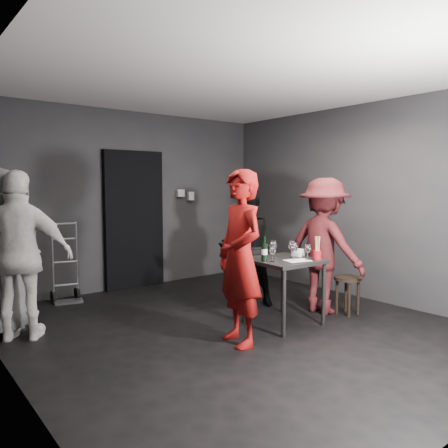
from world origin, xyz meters
TOP-DOWN VIEW (x-y plane):
  - floor at (0.00, 0.00)m, footprint 4.50×5.00m
  - ceiling at (0.00, 0.00)m, footprint 4.50×5.00m
  - wall_back at (0.00, 2.50)m, footprint 4.50×0.04m
  - wall_left at (-2.25, 0.00)m, footprint 0.04×5.00m
  - wall_right at (2.25, 0.00)m, footprint 0.04×5.00m
  - doorway at (0.00, 2.44)m, footprint 0.95×0.10m
  - wallbox_upper at (0.85, 2.45)m, footprint 0.12×0.06m
  - wallbox_lower at (1.05, 2.45)m, footprint 0.10×0.06m
  - hand_truck at (-1.12, 2.25)m, footprint 0.36×0.32m
  - tasting_table at (0.52, -0.23)m, footprint 0.72×0.72m
  - stool at (1.40, -0.47)m, footprint 0.33×0.33m
  - server_red at (-0.27, -0.41)m, footprint 0.60×0.81m
  - woman_black at (0.66, 0.58)m, footprint 0.83×0.54m
  - man_maroon at (1.25, -0.21)m, footprint 0.61×1.22m
  - bystander_cream at (-1.95, 1.06)m, footprint 1.30×1.09m
  - tasting_mat at (0.56, -0.41)m, footprint 0.30×0.24m
  - wine_glass_a at (0.29, -0.29)m, footprint 0.09×0.09m
  - wine_glass_b at (0.35, -0.11)m, footprint 0.07×0.07m
  - wine_glass_c at (0.46, -0.13)m, footprint 0.10×0.10m
  - wine_glass_d at (0.53, -0.38)m, footprint 0.11×0.11m
  - wine_glass_e at (0.66, -0.47)m, footprint 0.09×0.09m
  - wine_glass_f at (0.65, -0.23)m, footprint 0.10×0.10m
  - wine_bottle at (0.24, -0.22)m, footprint 0.07×0.07m
  - breadstick_cup at (0.79, -0.49)m, footprint 0.09×0.09m
  - reserved_card at (0.76, -0.23)m, footprint 0.10×0.14m

SIDE VIEW (x-z plane):
  - floor at x=0.00m, z-range -0.01..0.01m
  - hand_truck at x=-1.12m, z-range -0.34..0.74m
  - stool at x=1.40m, z-range 0.14..0.61m
  - tasting_table at x=0.52m, z-range 0.28..1.03m
  - tasting_mat at x=0.56m, z-range 0.75..0.75m
  - woman_black at x=0.66m, z-range 0.00..1.59m
  - reserved_card at x=0.76m, z-range 0.75..0.85m
  - wine_glass_b at x=0.35m, z-range 0.75..0.93m
  - wine_glass_a at x=0.29m, z-range 0.75..0.94m
  - wine_glass_e at x=0.66m, z-range 0.75..0.95m
  - wine_bottle at x=0.24m, z-range 0.72..0.99m
  - wine_glass_f at x=0.65m, z-range 0.75..0.96m
  - wine_glass_c at x=0.46m, z-range 0.75..0.97m
  - wine_glass_d at x=0.53m, z-range 0.75..0.97m
  - breadstick_cup at x=0.79m, z-range 0.74..1.02m
  - man_maroon at x=1.25m, z-range 0.00..1.86m
  - bystander_cream at x=-1.95m, z-range 0.00..2.01m
  - server_red at x=-0.27m, z-range 0.00..2.01m
  - doorway at x=0.00m, z-range 0.00..2.10m
  - wall_back at x=0.00m, z-range 0.00..2.70m
  - wall_left at x=-2.25m, z-range 0.00..2.70m
  - wall_right at x=2.25m, z-range 0.00..2.70m
  - wallbox_lower at x=1.05m, z-range 1.33..1.47m
  - wallbox_upper at x=0.85m, z-range 1.39..1.51m
  - ceiling at x=0.00m, z-range 2.69..2.71m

